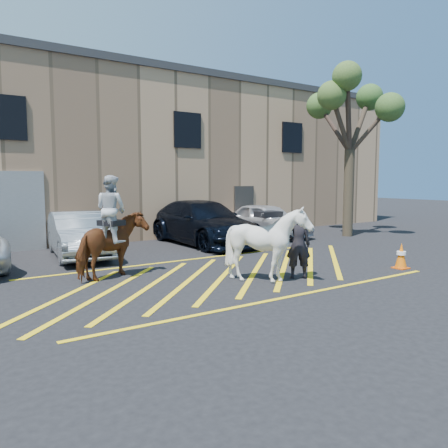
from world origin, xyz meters
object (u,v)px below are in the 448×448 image
traffic_cone (401,256)px  tree (351,105)px  mounted_bay (112,237)px  car_blue_suv (203,222)px  car_white_suv (266,220)px  saddled_white (268,244)px  handler (298,245)px  car_silver_sedan (79,234)px

traffic_cone → tree: tree is taller
mounted_bay → tree: tree is taller
car_blue_suv → car_white_suv: bearing=4.4°
car_blue_suv → car_white_suv: size_ratio=1.34×
car_blue_suv → mounted_bay: size_ratio=2.21×
car_white_suv → saddled_white: bearing=-137.0°
handler → mounted_bay: 4.74m
saddled_white → traffic_cone: size_ratio=2.57×
car_blue_suv → tree: (6.56, -1.54, 4.85)m
handler → mounted_bay: bearing=-1.0°
mounted_bay → tree: size_ratio=0.36×
car_white_suv → traffic_cone: car_white_suv is taller
car_white_suv → mounted_bay: 9.39m
handler → mounted_bay: size_ratio=0.66×
car_blue_suv → tree: 8.30m
car_silver_sedan → saddled_white: 6.78m
car_blue_suv → handler: bearing=-100.1°
mounted_bay → saddled_white: 3.95m
car_white_suv → traffic_cone: size_ratio=5.92×
car_blue_suv → saddled_white: size_ratio=3.09×
car_blue_suv → handler: 6.56m
mounted_bay → car_white_suv: bearing=26.0°
car_blue_suv → tree: size_ratio=0.79×
saddled_white → handler: bearing=-8.9°
saddled_white → car_white_suv: bearing=50.9°
handler → car_silver_sedan: bearing=-25.9°
car_silver_sedan → mounted_bay: (-0.15, -3.61, 0.33)m
car_silver_sedan → car_white_suv: (8.28, 0.51, 0.01)m
car_silver_sedan → handler: 7.31m
mounted_bay → saddled_white: bearing=-39.7°
traffic_cone → tree: bearing=52.3°
traffic_cone → car_white_suv: bearing=80.6°
mounted_bay → tree: (11.56, 2.27, 4.64)m
mounted_bay → saddled_white: (3.04, -2.52, -0.11)m
handler → saddled_white: size_ratio=0.92×
handler → tree: tree is taller
mounted_bay → car_silver_sedan: bearing=87.5°
car_blue_suv → mounted_bay: (-5.00, -3.81, 0.22)m
car_blue_suv → traffic_cone: size_ratio=7.92×
tree → car_silver_sedan: bearing=173.3°
handler → tree: size_ratio=0.24×
car_silver_sedan → saddled_white: size_ratio=2.37×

